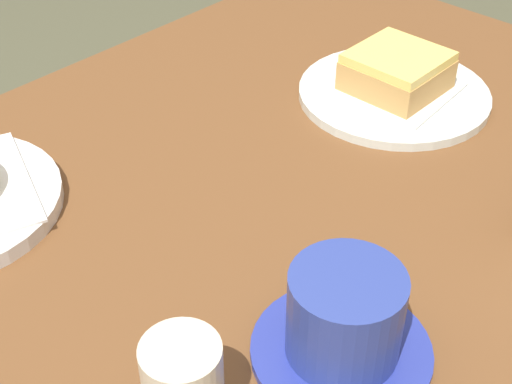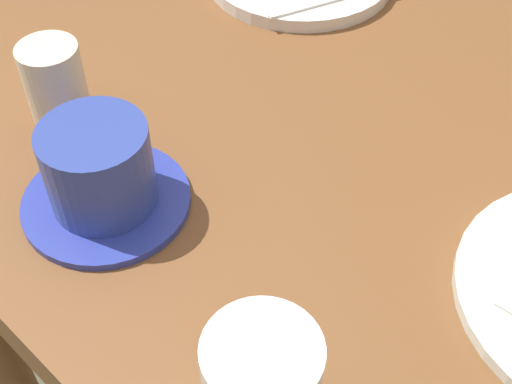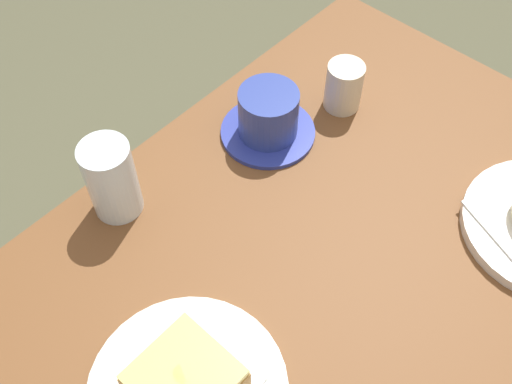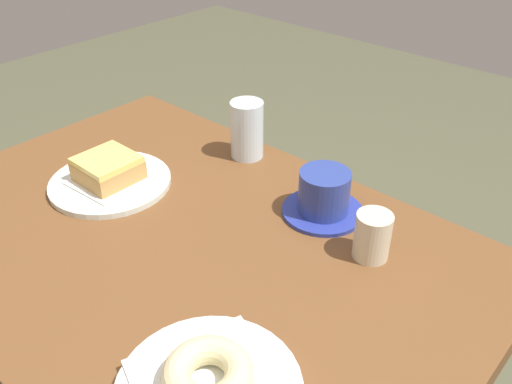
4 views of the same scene
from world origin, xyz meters
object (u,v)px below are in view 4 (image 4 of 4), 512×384
object	(u,v)px
donut_sugar_ring	(208,375)
plate_glazed_square	(110,182)
water_glass	(247,130)
coffee_cup	(324,195)
sugar_jar	(372,236)
donut_glazed_square	(108,168)

from	to	relation	value
donut_sugar_ring	plate_glazed_square	size ratio (longest dim) A/B	0.47
water_glass	plate_glazed_square	bearing A→B (deg)	-114.17
coffee_cup	sugar_jar	world-z (taller)	coffee_cup
donut_glazed_square	coffee_cup	bearing A→B (deg)	28.79
sugar_jar	donut_sugar_ring	bearing A→B (deg)	-90.66
donut_glazed_square	water_glass	world-z (taller)	water_glass
coffee_cup	sugar_jar	bearing A→B (deg)	-19.61
water_glass	sugar_jar	distance (m)	0.37
donut_glazed_square	coffee_cup	world-z (taller)	coffee_cup
donut_sugar_ring	sugar_jar	bearing A→B (deg)	89.34
donut_sugar_ring	sugar_jar	size ratio (longest dim) A/B	1.38
water_glass	coffee_cup	bearing A→B (deg)	-14.80
plate_glazed_square	donut_glazed_square	size ratio (longest dim) A/B	2.25
water_glass	coffee_cup	world-z (taller)	water_glass
donut_glazed_square	sugar_jar	xyz separation A→B (m)	(0.46, 0.15, 0.00)
plate_glazed_square	coffee_cup	xyz separation A→B (m)	(0.34, 0.19, 0.03)
water_glass	sugar_jar	bearing A→B (deg)	-16.47
plate_glazed_square	sugar_jar	world-z (taller)	sugar_jar
donut_glazed_square	coffee_cup	xyz separation A→B (m)	(0.34, 0.19, 0.00)
plate_glazed_square	sugar_jar	distance (m)	0.49
donut_sugar_ring	water_glass	xyz separation A→B (m)	(-0.35, 0.44, 0.02)
plate_glazed_square	water_glass	xyz separation A→B (m)	(0.11, 0.25, 0.05)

